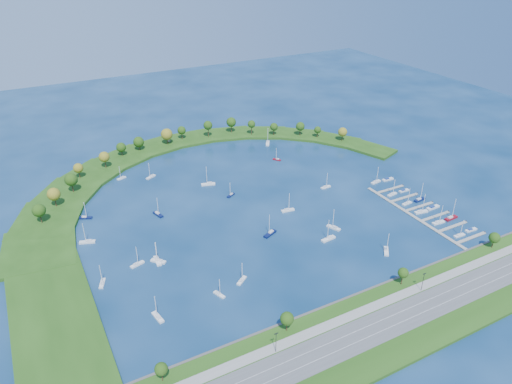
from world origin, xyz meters
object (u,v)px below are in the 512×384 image
moored_boat_10 (158,317)px  moored_boat_2 (102,283)px  moored_boat_7 (121,178)px  moored_boat_16 (157,260)px  moored_boat_4 (326,187)px  moored_boat_13 (158,214)px  moored_boat_8 (87,241)px  docked_boat_10 (376,182)px  moored_boat_6 (288,210)px  docked_boat_5 (433,207)px  moored_boat_9 (277,159)px  moored_boat_14 (158,261)px  moored_boat_5 (219,294)px  docked_boat_11 (388,179)px  moored_boat_12 (268,143)px  moored_boat_21 (328,238)px  docked_boat_0 (459,235)px  moored_boat_15 (151,176)px  moored_boat_19 (242,280)px  docked_boat_6 (407,203)px  harbor_tower (169,139)px  docked_boat_2 (438,222)px  docked_boat_1 (471,230)px  docked_boat_8 (392,194)px  moored_boat_3 (85,217)px  moored_boat_18 (208,184)px  moored_boat_0 (334,227)px  moored_boat_17 (137,264)px  dock_system (422,213)px  moored_boat_11 (386,250)px  moored_boat_20 (231,195)px  moored_boat_1 (270,233)px  docked_boat_3 (451,218)px

moored_boat_10 → moored_boat_2: bearing=15.6°
moored_boat_2 → moored_boat_7: bearing=3.5°
moored_boat_2 → moored_boat_16: bearing=-58.3°
moored_boat_4 → moored_boat_7: (-118.60, 78.61, -0.02)m
moored_boat_10 → moored_boat_13: moored_boat_13 is taller
moored_boat_8 → docked_boat_10: moored_boat_8 is taller
moored_boat_6 → docked_boat_5: bearing=-19.0°
moored_boat_9 → moored_boat_14: bearing=90.5°
moored_boat_5 → docked_boat_11: moored_boat_5 is taller
moored_boat_6 → moored_boat_12: 108.15m
moored_boat_21 → docked_boat_0: (67.68, -32.12, -0.08)m
moored_boat_15 → moored_boat_19: 132.35m
moored_boat_8 → docked_boat_6: size_ratio=1.16×
harbor_tower → docked_boat_2: docked_boat_2 is taller
moored_boat_10 → docked_boat_0: moored_boat_10 is taller
docked_boat_1 → docked_boat_8: docked_boat_8 is taller
docked_boat_8 → moored_boat_3: bearing=152.7°
moored_boat_7 → moored_boat_15: 20.35m
moored_boat_18 → moored_boat_5: bearing=86.7°
moored_boat_0 → moored_boat_10: 115.53m
moored_boat_4 → docked_boat_2: bearing=-68.2°
moored_boat_9 → moored_boat_21: (-28.65, -106.30, 0.10)m
moored_boat_17 → docked_boat_6: (168.90, -18.10, -0.01)m
moored_boat_3 → docked_boat_2: size_ratio=0.92×
harbor_tower → docked_boat_1: bearing=-61.8°
moored_boat_14 → docked_boat_6: (158.33, -15.60, -0.03)m
moored_boat_8 → docked_boat_11: moored_boat_8 is taller
dock_system → moored_boat_18: (-100.81, 96.87, 0.61)m
moored_boat_3 → docked_boat_1: moored_boat_3 is taller
moored_boat_4 → moored_boat_5: (-108.38, -65.69, -0.02)m
moored_boat_11 → moored_boat_20: (-47.12, 96.15, -0.06)m
docked_boat_6 → moored_boat_19: bearing=-176.8°
moored_boat_8 → moored_boat_11: size_ratio=1.04×
moored_boat_0 → moored_boat_1: moored_boat_1 is taller
moored_boat_0 → moored_boat_4: 50.75m
moored_boat_5 → docked_boat_3: (151.46, -2.82, 0.10)m
harbor_tower → moored_boat_17: 163.47m
moored_boat_1 → moored_boat_2: moored_boat_1 is taller
moored_boat_12 → moored_boat_18: bearing=-27.4°
moored_boat_14 → moored_boat_1: bearing=-138.7°
moored_boat_8 → moored_boat_21: bearing=172.4°
docked_boat_6 → moored_boat_9: bearing=106.6°
moored_boat_17 → docked_boat_5: moored_boat_17 is taller
moored_boat_15 → moored_boat_16: size_ratio=0.90×
moored_boat_3 → docked_boat_3: 220.35m
moored_boat_16 → moored_boat_11: bearing=69.5°
moored_boat_3 → moored_boat_7: moored_boat_3 is taller
moored_boat_7 → moored_boat_16: (-7.48, -104.85, 0.08)m
moored_boat_10 → moored_boat_16: bearing=-27.1°
moored_boat_6 → docked_boat_11: bearing=9.2°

